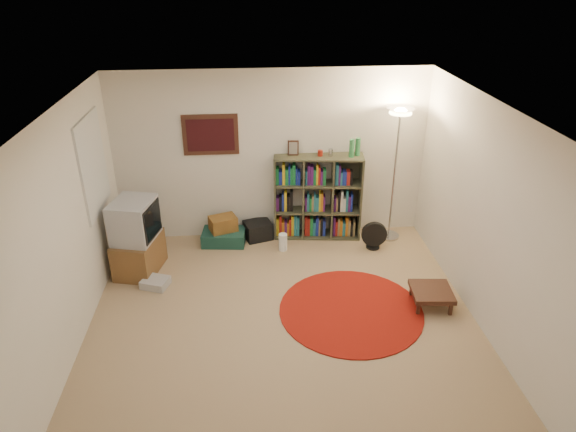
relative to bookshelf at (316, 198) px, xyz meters
name	(u,v)px	position (x,y,z in m)	size (l,w,h in m)	color
room	(278,226)	(-0.71, -2.07, 0.64)	(4.54, 4.54, 2.54)	#997C59
bookshelf	(316,198)	(0.00, 0.00, 0.00)	(1.32, 0.50, 1.54)	#3F3F2A
floor_lamp	(399,132)	(1.10, -0.16, 1.03)	(0.40, 0.40, 1.99)	#B0B0B4
floor_fan	(374,236)	(0.79, -0.49, -0.41)	(0.37, 0.21, 0.42)	black
tv_stand	(137,238)	(-2.50, -0.81, -0.12)	(0.64, 0.81, 1.04)	brown
dvd_box	(155,283)	(-2.25, -1.21, -0.57)	(0.40, 0.36, 0.11)	#A4A3A8
suitcase	(224,237)	(-1.40, -0.15, -0.52)	(0.66, 0.46, 0.20)	#153932
wicker_basket	(223,224)	(-1.40, -0.12, -0.31)	(0.45, 0.38, 0.22)	brown
duffel_bag	(258,230)	(-0.88, -0.04, -0.49)	(0.47, 0.43, 0.27)	black
paper_towel	(283,242)	(-0.53, -0.42, -0.49)	(0.15, 0.15, 0.26)	white
red_rug	(351,310)	(0.17, -1.94, -0.61)	(1.73, 1.73, 0.02)	maroon
side_table	(432,292)	(1.16, -1.91, -0.44)	(0.52, 0.52, 0.22)	#331A11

